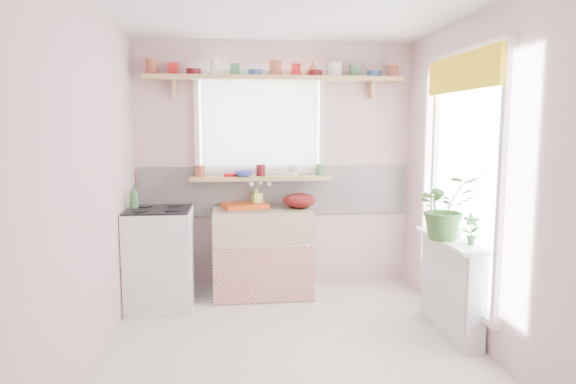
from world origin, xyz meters
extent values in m
plane|color=white|center=(0.00, 0.00, 0.00)|extent=(3.20, 3.20, 0.00)
plane|color=white|center=(0.00, 0.00, 2.50)|extent=(3.20, 3.20, 0.00)
plane|color=beige|center=(0.00, 1.60, 1.25)|extent=(2.80, 0.00, 2.80)
plane|color=beige|center=(0.00, -1.60, 1.25)|extent=(2.80, 0.00, 2.80)
plane|color=beige|center=(-1.40, 0.00, 1.25)|extent=(0.00, 3.20, 3.20)
plane|color=beige|center=(1.40, 0.00, 1.25)|extent=(0.00, 3.20, 3.20)
cube|color=white|center=(0.00, 1.59, 1.00)|extent=(2.74, 0.03, 0.50)
cube|color=pink|center=(0.00, 1.58, 0.80)|extent=(2.74, 0.02, 0.12)
cube|color=white|center=(-0.15, 1.60, 1.65)|extent=(1.20, 0.01, 1.00)
cube|color=white|center=(-0.15, 1.53, 1.65)|extent=(1.15, 0.02, 0.95)
cube|color=white|center=(1.40, 0.20, 1.25)|extent=(0.01, 1.10, 1.90)
cube|color=yellow|center=(1.31, 0.20, 2.06)|extent=(0.03, 1.20, 0.28)
cube|color=white|center=(-0.15, 1.30, 0.28)|extent=(0.85, 0.55, 0.55)
cube|color=#D5483E|center=(-0.15, 1.02, 0.28)|extent=(0.95, 0.02, 0.53)
cube|color=beige|center=(-0.15, 1.30, 0.70)|extent=(0.95, 0.55, 0.30)
cylinder|color=silver|center=(-0.15, 1.55, 1.10)|extent=(0.03, 0.22, 0.03)
cube|color=white|center=(-1.10, 1.05, 0.45)|extent=(0.58, 0.58, 0.90)
cube|color=black|center=(-1.10, 1.05, 0.91)|extent=(0.56, 0.56, 0.02)
cylinder|color=black|center=(-1.24, 0.91, 0.92)|extent=(0.14, 0.14, 0.01)
cylinder|color=black|center=(-0.96, 0.91, 0.92)|extent=(0.14, 0.14, 0.01)
cylinder|color=black|center=(-1.24, 1.19, 0.92)|extent=(0.14, 0.14, 0.01)
cylinder|color=black|center=(-0.96, 1.19, 0.92)|extent=(0.14, 0.14, 0.01)
cube|color=white|center=(1.30, 0.20, 0.38)|extent=(0.15, 0.90, 0.75)
cube|color=white|center=(1.27, 0.20, 0.76)|extent=(0.22, 0.95, 0.03)
cube|color=tan|center=(-0.15, 1.48, 1.14)|extent=(1.40, 0.22, 0.04)
cube|color=tan|center=(0.00, 1.47, 2.12)|extent=(2.52, 0.24, 0.04)
cylinder|color=#A55133|center=(-1.18, 1.47, 2.20)|extent=(0.11, 0.11, 0.12)
cylinder|color=red|center=(-0.98, 1.47, 2.20)|extent=(0.11, 0.11, 0.12)
cylinder|color=#590F14|center=(-0.79, 1.47, 2.17)|extent=(0.11, 0.11, 0.06)
cylinder|color=silver|center=(-0.59, 1.47, 2.20)|extent=(0.11, 0.11, 0.12)
cylinder|color=#3F7F4C|center=(-0.39, 1.47, 2.20)|extent=(0.11, 0.11, 0.12)
cylinder|color=#3359A5|center=(-0.20, 1.47, 2.17)|extent=(0.11, 0.11, 0.06)
cylinder|color=#A55133|center=(0.00, 1.47, 2.20)|extent=(0.11, 0.11, 0.12)
cylinder|color=red|center=(0.20, 1.47, 2.20)|extent=(0.11, 0.11, 0.12)
cylinder|color=#590F14|center=(0.39, 1.47, 2.17)|extent=(0.11, 0.11, 0.06)
cylinder|color=silver|center=(0.59, 1.47, 2.20)|extent=(0.11, 0.11, 0.12)
cylinder|color=#3F7F4C|center=(0.79, 1.47, 2.20)|extent=(0.11, 0.11, 0.12)
cylinder|color=#3359A5|center=(0.98, 1.47, 2.17)|extent=(0.11, 0.11, 0.06)
cylinder|color=#A55133|center=(1.18, 1.47, 2.20)|extent=(0.11, 0.11, 0.12)
cylinder|color=#A55133|center=(-0.77, 1.48, 1.22)|extent=(0.11, 0.11, 0.12)
cylinder|color=red|center=(-0.46, 1.48, 1.22)|extent=(0.11, 0.11, 0.12)
cylinder|color=#590F14|center=(-0.15, 1.48, 1.19)|extent=(0.11, 0.11, 0.06)
cylinder|color=silver|center=(0.16, 1.48, 1.22)|extent=(0.11, 0.11, 0.12)
cylinder|color=#3F7F4C|center=(0.47, 1.48, 1.22)|extent=(0.11, 0.11, 0.12)
cube|color=#EC5615|center=(-0.32, 1.44, 0.87)|extent=(0.49, 0.42, 0.04)
ellipsoid|color=#5F1110|center=(0.22, 1.36, 0.92)|extent=(0.41, 0.41, 0.15)
imported|color=#396829|center=(1.21, 0.17, 1.03)|extent=(0.48, 0.42, 0.51)
imported|color=silver|center=(1.33, 0.33, 0.82)|extent=(0.39, 0.39, 0.08)
imported|color=#2A6A2B|center=(1.33, -0.04, 0.89)|extent=(0.13, 0.10, 0.23)
imported|color=#E2FB6F|center=(-0.19, 1.50, 0.95)|extent=(0.12, 0.12, 0.21)
imported|color=beige|center=(0.20, 1.52, 1.21)|extent=(0.17, 0.17, 0.10)
imported|color=#3447AB|center=(-0.32, 1.42, 1.19)|extent=(0.23, 0.23, 0.06)
imported|color=#AF6035|center=(0.38, 1.53, 2.21)|extent=(0.17, 0.17, 0.15)
imported|color=#428445|center=(-1.32, 1.09, 1.03)|extent=(0.10, 0.10, 0.22)
sphere|color=orange|center=(1.33, 0.33, 0.88)|extent=(0.08, 0.08, 0.08)
sphere|color=orange|center=(1.39, 0.36, 0.88)|extent=(0.08, 0.08, 0.08)
sphere|color=orange|center=(1.28, 0.35, 0.88)|extent=(0.08, 0.08, 0.08)
cylinder|color=yellow|center=(1.35, 0.28, 0.89)|extent=(0.18, 0.04, 0.10)
camera|label=1|loc=(-0.44, -3.62, 1.66)|focal=32.00mm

